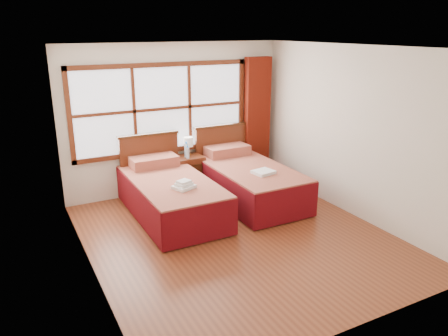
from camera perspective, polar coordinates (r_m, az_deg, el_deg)
floor at (r=6.27m, az=1.79°, el=-8.95°), size 4.50×4.50×0.00m
ceiling at (r=5.60m, az=2.06°, el=15.52°), size 4.50×4.50×0.00m
wall_back at (r=7.78m, az=-6.33°, el=6.45°), size 4.00×0.00×4.00m
wall_left at (r=5.15m, az=-17.82°, el=-0.27°), size 0.00×4.50×4.50m
wall_right at (r=6.98m, az=16.40°, el=4.50°), size 0.00×4.50×4.50m
window at (r=7.62m, az=-8.03°, el=7.67°), size 3.16×0.06×1.56m
curtain at (r=8.39m, az=4.33°, el=6.44°), size 0.50×0.16×2.30m
bed_left at (r=6.92m, az=-7.07°, el=-3.37°), size 1.14×2.21×1.11m
bed_right at (r=7.48m, az=3.01°, el=-1.55°), size 1.15×2.24×1.13m
nightstand at (r=7.85m, az=-4.61°, el=-0.76°), size 0.49×0.48×0.66m
towels_left at (r=6.38m, az=-5.26°, el=-2.26°), size 0.36×0.34×0.12m
towels_right at (r=7.00m, az=5.16°, el=-0.54°), size 0.36×0.33×0.05m
lamp at (r=7.79m, az=-4.68°, el=3.37°), size 0.17×0.17×0.32m
bottle_near at (r=7.67m, az=-4.94°, el=2.34°), size 0.07×0.07×0.28m
bottle_far at (r=7.60m, az=-4.77°, el=2.01°), size 0.06×0.06×0.23m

